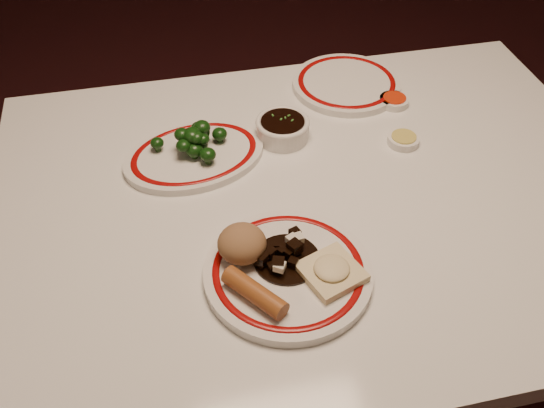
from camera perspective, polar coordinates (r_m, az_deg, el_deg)
The scene contains 13 objects.
ground at distance 1.72m, azimuth 3.07°, elevation -17.64°, with size 7.00×7.00×0.00m, color black.
dining_table at distance 1.19m, azimuth 4.25°, elevation -2.21°, with size 1.20×0.90×0.75m.
main_plate at distance 0.98m, azimuth 1.52°, elevation -6.45°, with size 0.36×0.36×0.02m.
rice_mound at distance 0.97m, azimuth -2.85°, elevation -3.74°, with size 0.08×0.08×0.06m, color #936945.
spring_roll at distance 0.92m, azimuth -1.64°, elevation -8.32°, with size 0.03×0.03×0.11m, color #9A5525.
fried_wonton at distance 0.96m, azimuth 5.62°, elevation -6.28°, with size 0.11×0.11×0.02m.
stirfry_heap at distance 0.97m, azimuth 0.98°, elevation -4.84°, with size 0.11×0.11×0.03m.
broccoli_plate at distance 1.20m, azimuth -7.30°, elevation 4.58°, with size 0.32×0.29×0.02m.
broccoli_pile at distance 1.19m, azimuth -7.22°, elevation 6.04°, with size 0.15×0.12×0.05m.
soy_bowl at distance 1.24m, azimuth 1.00°, elevation 7.04°, with size 0.11×0.11×0.04m.
sweet_sour_dish at distance 1.37m, azimuth 11.42°, elevation 9.49°, with size 0.06×0.06×0.02m.
mustard_dish at distance 1.26m, azimuth 12.26°, elevation 5.93°, with size 0.06×0.06×0.02m.
far_plate at distance 1.41m, azimuth 7.01°, elevation 11.18°, with size 0.30×0.30×0.02m.
Camera 1 is at (-0.26, -0.79, 1.51)m, focal length 40.00 mm.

